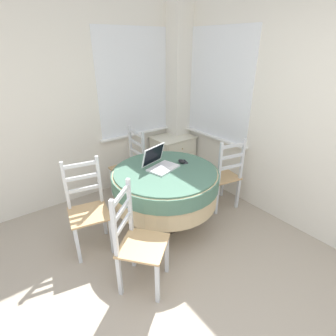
% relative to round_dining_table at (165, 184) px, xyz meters
% --- Properties ---
extents(corner_room_shell, '(4.32, 4.57, 2.55)m').
position_rel_round_dining_table_xyz_m(corner_room_shell, '(0.32, 0.25, 0.71)').
color(corner_room_shell, white).
rests_on(corner_room_shell, ground_plane).
extents(round_dining_table, '(1.18, 1.18, 0.74)m').
position_rel_round_dining_table_xyz_m(round_dining_table, '(0.00, 0.00, 0.00)').
color(round_dining_table, '#4C3D2D').
rests_on(round_dining_table, ground_plane).
extents(laptop, '(0.40, 0.37, 0.24)m').
position_rel_round_dining_table_xyz_m(laptop, '(-0.01, 0.10, 0.22)').
color(laptop, white).
rests_on(laptop, round_dining_table).
extents(computer_mouse, '(0.06, 0.09, 0.05)m').
position_rel_round_dining_table_xyz_m(computer_mouse, '(0.26, 0.04, 0.19)').
color(computer_mouse, black).
rests_on(computer_mouse, round_dining_table).
extents(cell_phone, '(0.09, 0.12, 0.01)m').
position_rel_round_dining_table_xyz_m(cell_phone, '(0.31, 0.04, 0.17)').
color(cell_phone, '#2D2D33').
rests_on(cell_phone, round_dining_table).
extents(dining_chair_near_back_window, '(0.39, 0.39, 0.97)m').
position_rel_round_dining_table_xyz_m(dining_chair_near_back_window, '(0.03, 0.86, -0.12)').
color(dining_chair_near_back_window, tan).
rests_on(dining_chair_near_back_window, ground_plane).
extents(dining_chair_near_right_window, '(0.45, 0.45, 0.97)m').
position_rel_round_dining_table_xyz_m(dining_chair_near_right_window, '(0.85, -0.11, -0.12)').
color(dining_chair_near_right_window, tan).
rests_on(dining_chair_near_right_window, ground_plane).
extents(dining_chair_camera_near, '(0.54, 0.54, 0.97)m').
position_rel_round_dining_table_xyz_m(dining_chair_camera_near, '(-0.68, -0.52, -0.12)').
color(dining_chair_camera_near, tan).
rests_on(dining_chair_camera_near, ground_plane).
extents(dining_chair_left_flank, '(0.46, 0.46, 0.97)m').
position_rel_round_dining_table_xyz_m(dining_chair_left_flank, '(-0.83, 0.21, -0.12)').
color(dining_chair_left_flank, tan).
rests_on(dining_chair_left_flank, ground_plane).
extents(corner_cabinet, '(0.61, 0.48, 0.68)m').
position_rel_round_dining_table_xyz_m(corner_cabinet, '(0.88, 0.99, -0.23)').
color(corner_cabinet, silver).
rests_on(corner_cabinet, ground_plane).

